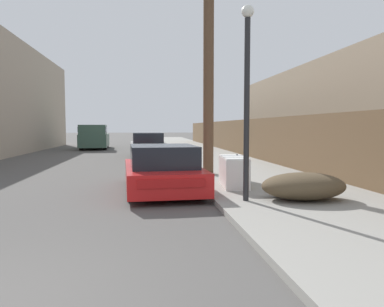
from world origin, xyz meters
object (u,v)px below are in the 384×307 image
object	(u,v)px
pickup_truck	(94,137)
utility_pole	(209,48)
parked_sports_car_red	(162,170)
brush_pile	(304,186)
street_lamp	(247,87)
discarded_fridge	(233,171)
car_parked_mid	(147,146)

from	to	relation	value
pickup_truck	utility_pole	world-z (taller)	utility_pole
parked_sports_car_red	brush_pile	bearing A→B (deg)	-38.47
utility_pole	street_lamp	distance (m)	5.01
discarded_fridge	parked_sports_car_red	bearing A→B (deg)	-176.93
discarded_fridge	car_parked_mid	xyz separation A→B (m)	(-2.16, 11.50, 0.12)
discarded_fridge	street_lamp	world-z (taller)	street_lamp
car_parked_mid	street_lamp	world-z (taller)	street_lamp
utility_pole	brush_pile	distance (m)	6.25
pickup_truck	street_lamp	bearing A→B (deg)	102.29
pickup_truck	street_lamp	xyz separation A→B (m)	(5.91, -21.61, 1.61)
car_parked_mid	street_lamp	bearing A→B (deg)	-83.71
parked_sports_car_red	car_parked_mid	distance (m)	11.43
discarded_fridge	street_lamp	bearing A→B (deg)	-90.91
parked_sports_car_red	car_parked_mid	bearing A→B (deg)	88.22
discarded_fridge	brush_pile	size ratio (longest dim) A/B	0.92
discarded_fridge	utility_pole	xyz separation A→B (m)	(-0.21, 2.71, 3.78)
parked_sports_car_red	utility_pole	xyz separation A→B (m)	(1.68, 2.64, 3.73)
car_parked_mid	pickup_truck	distance (m)	9.05
discarded_fridge	pickup_truck	bearing A→B (deg)	112.45
street_lamp	brush_pile	bearing A→B (deg)	-2.13
discarded_fridge	pickup_truck	world-z (taller)	pickup_truck
discarded_fridge	brush_pile	xyz separation A→B (m)	(1.06, -2.03, -0.10)
pickup_truck	street_lamp	world-z (taller)	street_lamp
pickup_truck	brush_pile	distance (m)	22.82
pickup_truck	car_parked_mid	bearing A→B (deg)	112.96
pickup_truck	brush_pile	size ratio (longest dim) A/B	3.01
discarded_fridge	parked_sports_car_red	distance (m)	1.90
street_lamp	pickup_truck	bearing A→B (deg)	105.30
parked_sports_car_red	utility_pole	distance (m)	4.87
discarded_fridge	brush_pile	distance (m)	2.29
utility_pole	street_lamp	world-z (taller)	utility_pole
discarded_fridge	parked_sports_car_red	size ratio (longest dim) A/B	0.40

